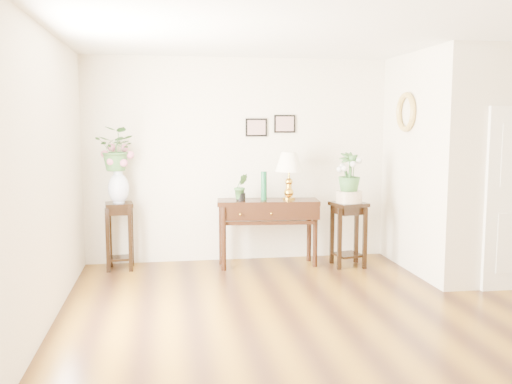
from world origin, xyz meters
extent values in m
cube|color=brown|center=(0.00, 0.00, 0.00)|extent=(6.00, 5.50, 0.02)
cube|color=white|center=(0.00, 0.00, 2.80)|extent=(6.00, 5.50, 0.02)
cube|color=white|center=(0.00, 2.75, 1.40)|extent=(6.00, 0.02, 2.80)
cube|color=white|center=(-3.00, 0.00, 1.40)|extent=(0.02, 5.50, 2.80)
cube|color=white|center=(2.10, 1.77, 1.40)|extent=(1.80, 1.95, 2.80)
cube|color=black|center=(-0.65, 2.73, 1.85)|extent=(0.30, 0.02, 0.25)
cube|color=black|center=(-0.25, 2.73, 1.90)|extent=(0.30, 0.02, 0.25)
torus|color=tan|center=(1.16, 1.90, 2.05)|extent=(0.07, 0.51, 0.51)
cube|color=black|center=(-0.56, 2.31, 0.45)|extent=(1.38, 0.58, 0.89)
cube|color=gold|center=(-0.28, 2.31, 1.24)|extent=(0.47, 0.47, 0.64)
cylinder|color=#0F4F2A|center=(-0.62, 2.31, 1.06)|extent=(0.08, 0.08, 0.38)
imported|color=#396A32|center=(-0.92, 2.31, 1.06)|extent=(0.21, 0.18, 0.34)
cube|color=black|center=(-2.51, 2.43, 0.44)|extent=(0.38, 0.38, 0.88)
imported|color=#396A32|center=(-2.51, 2.43, 1.57)|extent=(0.65, 0.62, 0.57)
cube|color=black|center=(0.50, 2.13, 0.43)|extent=(0.49, 0.49, 0.86)
cylinder|color=beige|center=(0.50, 2.13, 0.94)|extent=(0.40, 0.40, 0.15)
imported|color=#396A32|center=(0.50, 2.13, 1.26)|extent=(0.35, 0.35, 0.55)
camera|label=1|loc=(-1.90, -5.08, 1.91)|focal=40.00mm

